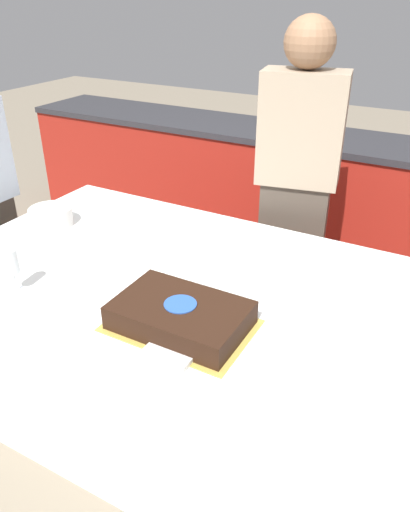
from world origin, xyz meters
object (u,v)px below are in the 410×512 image
(cake, at_px, (181,316))
(wine_glass, at_px, (12,263))
(plate_stack, at_px, (51,217))
(person_cutting_cake, at_px, (296,189))

(cake, xyz_separation_m, wine_glass, (-0.66, -0.11, 0.08))
(wine_glass, bearing_deg, plate_stack, 121.50)
(plate_stack, height_order, wine_glass, wine_glass)
(cake, height_order, wine_glass, wine_glass)
(wine_glass, height_order, person_cutting_cake, person_cutting_cake)
(cake, xyz_separation_m, plate_stack, (-0.97, 0.39, -0.00))
(plate_stack, relative_size, wine_glass, 1.16)
(cake, relative_size, person_cutting_cake, 0.29)
(cake, distance_m, wine_glass, 0.67)
(wine_glass, xyz_separation_m, person_cutting_cake, (0.66, 1.22, 0.00))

